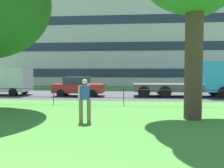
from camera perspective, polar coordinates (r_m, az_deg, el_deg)
name	(u,v)px	position (r m, az deg, el deg)	size (l,w,h in m)	color
street_strip	(101,95)	(19.99, -2.60, -2.62)	(80.00, 7.33, 0.01)	#4C4C51
park_fence	(88,94)	(14.42, -5.74, -2.34)	(38.56, 0.04, 1.00)	black
person_thrower	(85,99)	(9.75, -6.51, -3.54)	(0.49, 0.84, 1.75)	#846B4C
frisbee	(177,78)	(10.96, 15.22, 1.41)	(0.37, 0.36, 0.06)	#2DB2C6
panel_van_far_left	(0,80)	(21.94, -25.22, 0.91)	(5.02, 2.14, 2.24)	silver
car_red_far_right	(78,86)	(19.26, -8.03, -0.57)	(4.02, 1.86, 1.54)	red
flatbed_truck_left	(195,81)	(19.68, 19.15, 0.63)	(7.34, 2.55, 2.75)	#2D99D1
apartment_building_background	(124,27)	(37.36, 2.88, 13.49)	(33.90, 12.79, 17.23)	beige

